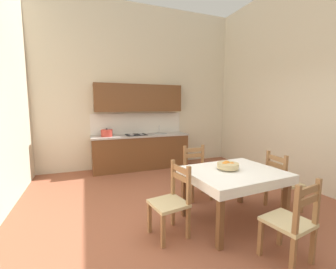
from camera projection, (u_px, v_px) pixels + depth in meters
ground_plane at (200, 226)px, 3.09m from camera, size 5.86×7.18×0.10m
wall_back at (141, 88)px, 5.90m from camera, size 5.86×0.12×4.27m
kitchen_cabinetry at (140, 136)px, 5.72m from camera, size 2.49×0.63×2.20m
dining_table at (233, 179)px, 3.05m from camera, size 1.35×1.11×0.75m
dining_chair_camera_side at (291, 223)px, 2.26m from camera, size 0.48×0.48×0.93m
dining_chair_kitchen_side at (197, 173)px, 3.92m from camera, size 0.45×0.45×0.93m
dining_chair_tv_side at (171, 202)px, 2.75m from camera, size 0.48×0.48×0.93m
dining_chair_window_side at (282, 183)px, 3.44m from camera, size 0.45×0.45×0.93m
fruit_bowl at (228, 165)px, 3.07m from camera, size 0.30×0.30×0.12m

